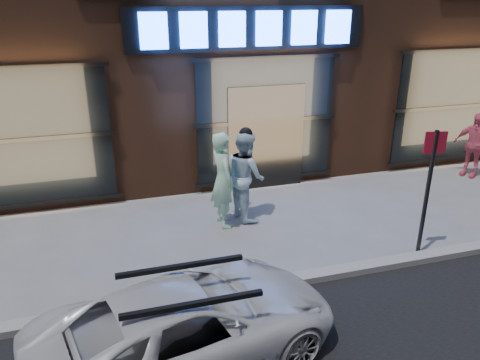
# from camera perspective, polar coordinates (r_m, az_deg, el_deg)

# --- Properties ---
(ground) EXTENTS (90.00, 90.00, 0.00)m
(ground) POSITION_cam_1_polar(r_m,az_deg,el_deg) (8.00, 12.53, -11.14)
(ground) COLOR slate
(ground) RESTS_ON ground
(curb) EXTENTS (60.00, 0.25, 0.12)m
(curb) POSITION_cam_1_polar(r_m,az_deg,el_deg) (7.97, 12.57, -10.78)
(curb) COLOR gray
(curb) RESTS_ON ground
(man_bowtie) EXTENTS (0.53, 0.74, 1.90)m
(man_bowtie) POSITION_cam_1_polar(r_m,az_deg,el_deg) (8.98, -2.10, -0.01)
(man_bowtie) COLOR #BDF8CC
(man_bowtie) RESTS_ON ground
(man_cap) EXTENTS (0.82, 0.98, 1.81)m
(man_cap) POSITION_cam_1_polar(r_m,az_deg,el_deg) (9.33, 0.68, 0.58)
(man_cap) COLOR white
(man_cap) RESTS_ON ground
(passerby) EXTENTS (0.78, 1.02, 1.61)m
(passerby) POSITION_cam_1_polar(r_m,az_deg,el_deg) (12.92, 26.59, 3.86)
(passerby) COLOR #ED617A
(passerby) RESTS_ON ground
(white_suv) EXTENTS (4.12, 2.61, 1.06)m
(white_suv) POSITION_cam_1_polar(r_m,az_deg,el_deg) (6.00, -6.29, -17.09)
(white_suv) COLOR silver
(white_suv) RESTS_ON ground
(sign_post) EXTENTS (0.36, 0.10, 2.27)m
(sign_post) POSITION_cam_1_polar(r_m,az_deg,el_deg) (8.34, 22.02, -0.31)
(sign_post) COLOR #262628
(sign_post) RESTS_ON ground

